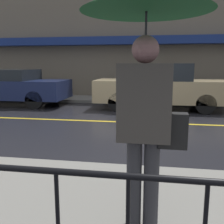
# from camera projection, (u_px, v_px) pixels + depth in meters

# --- Properties ---
(ground_plane) EXTENTS (80.00, 80.00, 0.00)m
(ground_plane) POSITION_uv_depth(u_px,v_px,m) (121.00, 122.00, 7.22)
(ground_plane) COLOR black
(sidewalk_near) EXTENTS (28.00, 2.65, 0.11)m
(sidewalk_near) POSITION_uv_depth(u_px,v_px,m) (63.00, 215.00, 2.67)
(sidewalk_near) COLOR gray
(sidewalk_near) RESTS_ON ground_plane
(sidewalk_far) EXTENTS (28.00, 1.78, 0.11)m
(sidewalk_far) POSITION_uv_depth(u_px,v_px,m) (134.00, 100.00, 11.33)
(sidewalk_far) COLOR gray
(sidewalk_far) RESTS_ON ground_plane
(lane_marking) EXTENTS (25.20, 0.12, 0.01)m
(lane_marking) POSITION_uv_depth(u_px,v_px,m) (121.00, 122.00, 7.22)
(lane_marking) COLOR gold
(lane_marking) RESTS_ON ground_plane
(building_storefront) EXTENTS (28.00, 0.85, 6.08)m
(building_storefront) POSITION_uv_depth(u_px,v_px,m) (137.00, 32.00, 11.78)
(building_storefront) COLOR #706656
(building_storefront) RESTS_ON ground_plane
(pedestrian) EXTENTS (1.06, 1.06, 2.11)m
(pedestrian) POSITION_uv_depth(u_px,v_px,m) (146.00, 38.00, 2.10)
(pedestrian) COLOR #333338
(pedestrian) RESTS_ON sidewalk_near
(car_navy) EXTENTS (4.53, 1.79, 1.37)m
(car_navy) POSITION_uv_depth(u_px,v_px,m) (8.00, 86.00, 10.20)
(car_navy) COLOR #19234C
(car_navy) RESTS_ON ground_plane
(car_tan) EXTENTS (4.55, 1.84, 1.60)m
(car_tan) POSITION_uv_depth(u_px,v_px,m) (159.00, 86.00, 9.26)
(car_tan) COLOR tan
(car_tan) RESTS_ON ground_plane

